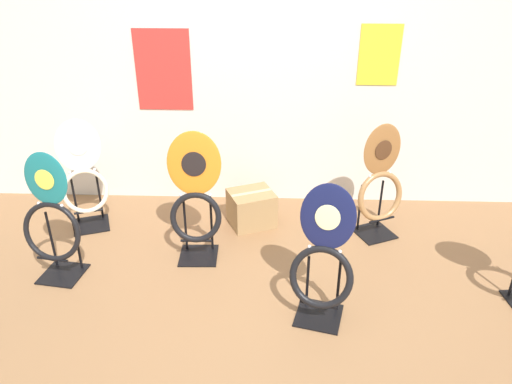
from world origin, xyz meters
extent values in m
plane|color=#8E6642|center=(0.00, 0.00, 0.00)|extent=(14.00, 14.00, 0.00)
cube|color=silver|center=(0.00, 1.95, 1.30)|extent=(8.00, 0.06, 2.60)
cube|color=red|center=(-0.74, 1.92, 1.16)|extent=(0.45, 0.01, 0.66)
cube|color=yellow|center=(0.98, 1.92, 1.30)|extent=(0.32, 0.01, 0.48)
cube|color=black|center=(0.98, 1.35, 0.01)|extent=(0.37, 0.37, 0.01)
cylinder|color=black|center=(0.86, 1.39, 0.21)|extent=(0.02, 0.02, 0.40)
cylinder|color=black|center=(1.03, 1.48, 0.21)|extent=(0.02, 0.02, 0.40)
cylinder|color=black|center=(1.02, 1.28, 0.17)|extent=(0.21, 0.11, 0.02)
torus|color=#9E7042|center=(0.99, 1.33, 0.35)|extent=(0.42, 0.28, 0.40)
ellipsoid|color=#936033|center=(0.97, 1.38, 0.72)|extent=(0.32, 0.17, 0.40)
ellipsoid|color=#4C2D19|center=(0.98, 1.36, 0.72)|extent=(0.14, 0.07, 0.15)
sphere|color=silver|center=(0.89, 1.33, 0.52)|extent=(0.02, 0.02, 0.02)
sphere|color=silver|center=(1.06, 1.40, 0.52)|extent=(0.02, 0.02, 0.02)
cube|color=black|center=(-1.33, 1.39, 0.01)|extent=(0.36, 0.36, 0.01)
cylinder|color=black|center=(-1.46, 1.44, 0.22)|extent=(0.02, 0.02, 0.41)
cylinder|color=black|center=(-1.27, 1.51, 0.22)|extent=(0.02, 0.02, 0.41)
cylinder|color=black|center=(-1.31, 1.32, 0.18)|extent=(0.22, 0.09, 0.02)
torus|color=beige|center=(-1.33, 1.37, 0.33)|extent=(0.39, 0.26, 0.35)
ellipsoid|color=white|center=(-1.35, 1.45, 0.69)|extent=(0.35, 0.19, 0.41)
ellipsoid|color=silver|center=(-1.35, 1.43, 0.69)|extent=(0.15, 0.08, 0.16)
sphere|color=silver|center=(-1.43, 1.38, 0.48)|extent=(0.02, 0.02, 0.02)
sphere|color=silver|center=(-1.26, 1.45, 0.48)|extent=(0.02, 0.02, 0.02)
cube|color=black|center=(-1.32, 0.72, 0.01)|extent=(0.32, 0.32, 0.01)
cylinder|color=black|center=(-1.40, 0.83, 0.23)|extent=(0.02, 0.02, 0.44)
cylinder|color=black|center=(-1.21, 0.80, 0.23)|extent=(0.02, 0.02, 0.44)
cylinder|color=black|center=(-1.33, 0.65, 0.19)|extent=(0.22, 0.05, 0.02)
torus|color=black|center=(-1.32, 0.70, 0.37)|extent=(0.43, 0.19, 0.42)
ellipsoid|color=#197075|center=(-1.31, 0.76, 0.74)|extent=(0.31, 0.09, 0.37)
ellipsoid|color=#EADB4C|center=(-1.31, 0.74, 0.74)|extent=(0.14, 0.03, 0.14)
sphere|color=silver|center=(-1.39, 0.76, 0.56)|extent=(0.02, 0.02, 0.02)
sphere|color=silver|center=(-1.23, 0.73, 0.56)|extent=(0.02, 0.02, 0.02)
cube|color=black|center=(-0.38, 0.98, 0.01)|extent=(0.29, 0.29, 0.01)
cylinder|color=black|center=(-0.49, 1.07, 0.23)|extent=(0.02, 0.02, 0.45)
cylinder|color=black|center=(-0.29, 1.08, 0.23)|extent=(0.02, 0.02, 0.45)
cylinder|color=black|center=(-0.38, 0.91, 0.19)|extent=(0.22, 0.03, 0.02)
torus|color=black|center=(-0.38, 0.96, 0.35)|extent=(0.37, 0.17, 0.37)
ellipsoid|color=orange|center=(-0.39, 1.04, 0.73)|extent=(0.38, 0.10, 0.46)
ellipsoid|color=black|center=(-0.39, 1.03, 0.74)|extent=(0.17, 0.04, 0.18)
sphere|color=silver|center=(-0.49, 1.01, 0.51)|extent=(0.02, 0.02, 0.02)
sphere|color=silver|center=(-0.28, 1.02, 0.51)|extent=(0.02, 0.02, 0.02)
cube|color=black|center=(0.47, 0.36, 0.01)|extent=(0.34, 0.34, 0.01)
cylinder|color=black|center=(0.39, 0.47, 0.19)|extent=(0.02, 0.02, 0.37)
cylinder|color=black|center=(0.58, 0.42, 0.19)|extent=(0.02, 0.02, 0.37)
cylinder|color=black|center=(0.45, 0.28, 0.16)|extent=(0.22, 0.07, 0.02)
torus|color=black|center=(0.46, 0.34, 0.32)|extent=(0.42, 0.28, 0.37)
ellipsoid|color=#141942|center=(0.49, 0.45, 0.68)|extent=(0.35, 0.20, 0.40)
ellipsoid|color=beige|center=(0.48, 0.43, 0.68)|extent=(0.16, 0.08, 0.15)
sphere|color=silver|center=(0.39, 0.42, 0.48)|extent=(0.02, 0.02, 0.02)
sphere|color=silver|center=(0.57, 0.38, 0.48)|extent=(0.02, 0.02, 0.02)
cube|color=#A37F51|center=(-0.01, 1.47, 0.14)|extent=(0.44, 0.41, 0.29)
cube|color=#B7AD89|center=(-0.01, 1.47, 0.29)|extent=(0.33, 0.16, 0.00)
camera|label=1|loc=(0.16, -2.09, 2.17)|focal=35.00mm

